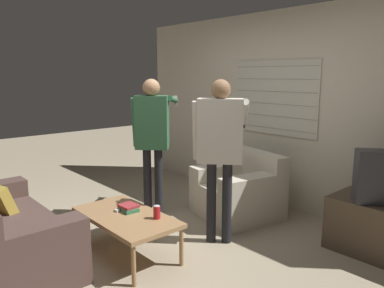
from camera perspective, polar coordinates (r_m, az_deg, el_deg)
ground_plane at (r=4.01m, az=-5.68°, el=-15.17°), size 16.00×16.00×0.00m
wall_back at (r=5.10m, az=12.86°, el=5.14°), size 5.20×0.08×2.55m
couch_blue at (r=3.95m, az=-27.23°, el=-12.14°), size 1.72×0.85×0.77m
armchair_beige at (r=4.71m, az=7.33°, el=-7.15°), size 1.06×1.03×0.78m
coffee_table at (r=3.73m, az=-9.98°, el=-11.13°), size 1.11×0.60×0.41m
person_left_standing at (r=4.54m, az=-6.07°, el=2.03°), size 0.50×0.82×1.69m
person_right_standing at (r=3.78m, az=4.29°, el=0.47°), size 0.53×0.84×1.69m
book_stack at (r=3.81m, az=-9.66°, el=-9.56°), size 0.21×0.17×0.06m
soda_can at (r=3.57m, az=-5.38°, el=-10.31°), size 0.07×0.07×0.13m
spare_remote at (r=3.84m, az=-10.83°, el=-9.74°), size 0.06×0.13×0.02m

